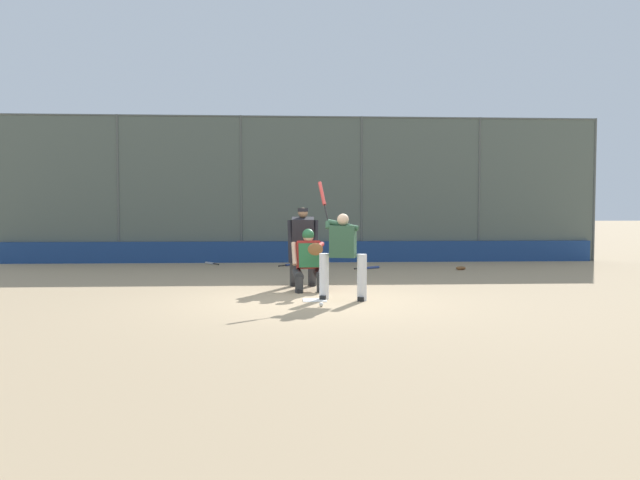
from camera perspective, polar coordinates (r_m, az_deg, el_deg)
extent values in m
plane|color=tan|center=(11.37, -0.49, -5.54)|extent=(160.00, 160.00, 0.00)
cube|color=white|center=(11.37, -0.49, -5.51)|extent=(0.43, 0.43, 0.01)
cylinder|color=#515651|center=(22.00, 23.79, 4.22)|extent=(0.08, 0.08, 4.58)
cylinder|color=#515651|center=(20.57, 14.35, 4.48)|extent=(0.08, 0.08, 4.58)
cylinder|color=#515651|center=(19.75, 3.81, 4.64)|extent=(0.08, 0.08, 4.58)
cylinder|color=#515651|center=(19.65, -7.22, 4.63)|extent=(0.08, 0.08, 4.58)
cylinder|color=#515651|center=(20.26, -17.97, 4.46)|extent=(0.08, 0.08, 4.58)
cube|color=#515B51|center=(19.61, -1.69, 4.66)|extent=(18.89, 0.01, 4.58)
cylinder|color=#515651|center=(19.81, -1.70, 11.20)|extent=(18.89, 0.06, 0.06)
cube|color=navy|center=(19.55, -1.67, -1.09)|extent=(18.51, 0.18, 0.65)
cube|color=slate|center=(21.68, -3.98, -1.42)|extent=(13.22, 1.95, 0.12)
cube|color=slate|center=(21.12, -3.99, -1.10)|extent=(13.22, 0.55, 0.44)
cube|color=#B7BABC|center=(21.10, -4.00, -0.39)|extent=(13.22, 0.24, 0.08)
cube|color=slate|center=(21.66, -3.98, -0.58)|extent=(13.22, 0.55, 0.76)
cube|color=#B7BABC|center=(21.64, -3.98, 0.53)|extent=(13.22, 0.24, 0.08)
cube|color=slate|center=(22.20, -3.96, -0.08)|extent=(13.22, 0.55, 1.08)
cube|color=#B7BABC|center=(22.18, -3.97, 1.42)|extent=(13.22, 0.24, 0.08)
cylinder|color=silver|center=(11.30, 3.85, -3.43)|extent=(0.18, 0.18, 0.85)
cube|color=black|center=(11.35, 3.85, -5.36)|extent=(0.19, 0.30, 0.08)
cylinder|color=silver|center=(11.45, 0.38, -3.35)|extent=(0.18, 0.18, 0.85)
cube|color=black|center=(11.50, 0.37, -5.25)|extent=(0.19, 0.30, 0.08)
cube|color=#2D5138|center=(11.32, 2.11, -0.14)|extent=(0.52, 0.39, 0.58)
sphere|color=tan|center=(11.31, 2.11, 1.87)|extent=(0.21, 0.21, 0.21)
cylinder|color=#2D5138|center=(11.33, 2.11, 1.38)|extent=(0.58, 0.32, 0.22)
cylinder|color=#2D5138|center=(11.40, 0.74, 1.39)|extent=(0.11, 0.15, 0.16)
sphere|color=black|center=(11.42, 0.75, 1.70)|extent=(0.04, 0.04, 0.04)
cylinder|color=black|center=(11.51, 0.58, 2.47)|extent=(0.09, 0.22, 0.32)
cylinder|color=maroon|center=(11.73, 0.19, 4.27)|extent=(0.15, 0.33, 0.46)
cylinder|color=#333333|center=(12.44, 0.07, -4.07)|extent=(0.16, 0.16, 0.32)
cylinder|color=#333333|center=(12.63, -0.08, -3.13)|extent=(0.23, 0.51, 0.25)
cube|color=black|center=(12.46, 0.07, -4.62)|extent=(0.13, 0.27, 0.08)
cylinder|color=#333333|center=(12.38, -1.91, -4.10)|extent=(0.16, 0.16, 0.32)
cylinder|color=#333333|center=(12.57, -2.03, -3.16)|extent=(0.23, 0.51, 0.25)
cube|color=black|center=(12.40, -1.91, -4.66)|extent=(0.13, 0.27, 0.08)
cube|color=maroon|center=(12.61, -1.09, -1.36)|extent=(0.50, 0.42, 0.58)
cube|color=#235B33|center=(12.45, -0.99, -1.41)|extent=(0.43, 0.18, 0.48)
sphere|color=tan|center=(12.59, -1.09, 0.31)|extent=(0.22, 0.22, 0.22)
sphere|color=#235B33|center=(12.59, -1.09, 0.48)|extent=(0.24, 0.24, 0.24)
cylinder|color=maroon|center=(12.37, -0.11, -0.60)|extent=(0.26, 0.57, 0.17)
ellipsoid|color=brown|center=(12.10, -0.43, -0.85)|extent=(0.31, 0.13, 0.24)
cylinder|color=tan|center=(12.57, -2.36, -1.25)|extent=(0.13, 0.34, 0.47)
cylinder|color=#333333|center=(13.47, -0.72, -2.39)|extent=(0.18, 0.18, 0.86)
cube|color=black|center=(13.51, -0.72, -4.04)|extent=(0.12, 0.28, 0.08)
cylinder|color=#333333|center=(13.47, -2.40, -2.39)|extent=(0.18, 0.18, 0.86)
cube|color=black|center=(13.52, -2.40, -4.04)|extent=(0.12, 0.28, 0.08)
cube|color=black|center=(13.36, -1.57, 0.74)|extent=(0.49, 0.43, 0.66)
sphere|color=#936B4C|center=(13.36, -1.57, 2.51)|extent=(0.22, 0.22, 0.22)
cylinder|color=black|center=(13.36, -1.57, 2.76)|extent=(0.23, 0.23, 0.08)
cylinder|color=black|center=(13.31, -0.41, -0.13)|extent=(0.16, 0.25, 0.92)
cylinder|color=black|center=(13.32, -2.73, -0.13)|extent=(0.14, 0.24, 0.92)
sphere|color=black|center=(18.64, -9.25, -2.22)|extent=(0.04, 0.04, 0.04)
cylinder|color=black|center=(18.79, -9.50, -2.18)|extent=(0.21, 0.30, 0.03)
cylinder|color=#B7BCC1|center=(19.14, -10.07, -2.09)|extent=(0.32, 0.42, 0.07)
sphere|color=black|center=(17.06, 3.19, -2.65)|extent=(0.04, 0.04, 0.04)
cylinder|color=black|center=(17.18, 3.67, -2.61)|extent=(0.33, 0.23, 0.03)
cylinder|color=#334789|center=(17.47, 4.77, -2.52)|extent=(0.46, 0.34, 0.07)
sphere|color=black|center=(17.91, -3.78, -2.39)|extent=(0.04, 0.04, 0.04)
cylinder|color=black|center=(18.05, -3.45, -2.35)|extent=(0.22, 0.30, 0.03)
cylinder|color=#334789|center=(18.39, -2.70, -2.25)|extent=(0.33, 0.43, 0.07)
ellipsoid|color=brown|center=(17.51, 12.75, -2.52)|extent=(0.27, 0.18, 0.10)
ellipsoid|color=brown|center=(17.41, 12.58, -2.56)|extent=(0.10, 0.08, 0.08)
sphere|color=white|center=(10.63, 0.11, -5.92)|extent=(0.07, 0.07, 0.07)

